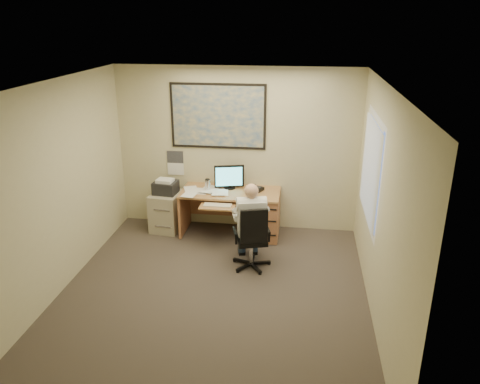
# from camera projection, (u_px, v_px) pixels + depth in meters

# --- Properties ---
(room_shell) EXTENTS (4.00, 4.50, 2.70)m
(room_shell) POSITION_uv_depth(u_px,v_px,m) (210.00, 199.00, 5.62)
(room_shell) COLOR #3D352F
(room_shell) RESTS_ON ground
(desk) EXTENTS (1.60, 0.97, 1.14)m
(desk) POSITION_uv_depth(u_px,v_px,m) (250.00, 209.00, 7.67)
(desk) COLOR #AD7B4A
(desk) RESTS_ON ground
(world_map) EXTENTS (1.56, 0.03, 1.06)m
(world_map) POSITION_uv_depth(u_px,v_px,m) (218.00, 116.00, 7.54)
(world_map) COLOR #1E4C93
(world_map) RESTS_ON room_shell
(wall_calendar) EXTENTS (0.28, 0.01, 0.42)m
(wall_calendar) POSITION_uv_depth(u_px,v_px,m) (175.00, 163.00, 7.93)
(wall_calendar) COLOR white
(wall_calendar) RESTS_ON room_shell
(window_blinds) EXTENTS (0.06, 1.40, 1.30)m
(window_blinds) POSITION_uv_depth(u_px,v_px,m) (371.00, 170.00, 6.05)
(window_blinds) COLOR beige
(window_blinds) RESTS_ON room_shell
(filing_cabinet) EXTENTS (0.52, 0.61, 0.91)m
(filing_cabinet) POSITION_uv_depth(u_px,v_px,m) (167.00, 208.00, 7.88)
(filing_cabinet) COLOR #B0A78E
(filing_cabinet) RESTS_ON ground
(office_chair) EXTENTS (0.72, 0.72, 0.97)m
(office_chair) POSITION_uv_depth(u_px,v_px,m) (250.00, 250.00, 6.69)
(office_chair) COLOR black
(office_chair) RESTS_ON ground
(person) EXTENTS (0.69, 0.86, 1.26)m
(person) POSITION_uv_depth(u_px,v_px,m) (252.00, 226.00, 6.63)
(person) COLOR white
(person) RESTS_ON office_chair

